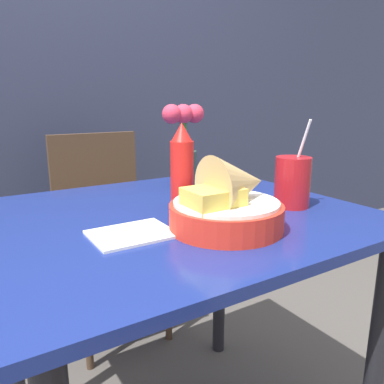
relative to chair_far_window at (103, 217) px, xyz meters
name	(u,v)px	position (x,y,z in m)	size (l,w,h in m)	color
wall_window	(50,49)	(-0.07, 0.48, 0.77)	(7.00, 0.06, 2.60)	#2D334C
dining_table	(178,257)	(-0.07, -0.80, 0.11)	(0.91, 0.81, 0.77)	navy
chair_far_window	(103,217)	(0.00, 0.00, 0.00)	(0.40, 0.40, 0.91)	#473323
food_basket	(230,202)	(-0.03, -0.97, 0.30)	(0.25, 0.25, 0.17)	red
ketchup_bottle	(182,167)	(-0.03, -0.77, 0.35)	(0.06, 0.06, 0.22)	red
drink_cup	(292,183)	(0.22, -0.92, 0.30)	(0.09, 0.09, 0.23)	red
flower_vase	(184,145)	(0.09, -0.56, 0.38)	(0.14, 0.08, 0.27)	#2D4738
napkin	(132,234)	(-0.23, -0.90, 0.24)	(0.17, 0.13, 0.01)	white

